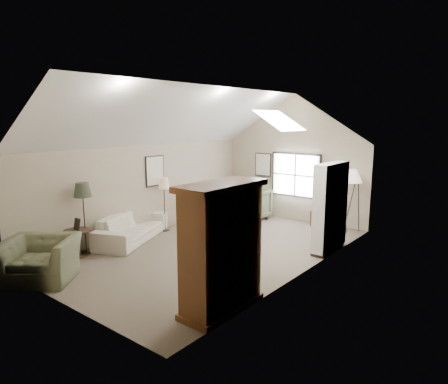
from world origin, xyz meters
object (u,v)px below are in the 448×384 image
Objects in this scene: sofa at (132,227)px; coffee_table at (243,235)px; side_chair at (318,208)px; side_table at (78,243)px; armchair_far at (249,204)px; armchair_near at (40,259)px; armoire at (222,248)px.

coffee_table is (2.46, 1.68, -0.16)m from sofa.
sofa is 5.57m from side_chair.
side_table is 6.93m from side_chair.
sofa is 3.99× the size of side_table.
coffee_table is 4.11m from side_table.
side_table is 0.59× the size of side_chair.
side_chair is at bearing 61.96° from side_table.
armchair_far is at bearing 78.09° from side_table.
side_table is (-1.15, -5.46, -0.19)m from armchair_far.
coffee_table is (1.74, 4.57, -0.23)m from armchair_near.
side_table is (-2.46, -3.28, 0.11)m from coffee_table.
armoire is 6.36m from armchair_far.
armoire reaches higher than side_chair.
armoire is 1.64× the size of armchair_near.
armoire reaches higher than coffee_table.
coffee_table is (-1.92, 3.27, -0.89)m from armoire.
sofa is at bearing -145.66° from coffee_table.
sofa is 1.60m from side_table.
armchair_far reaches higher than sofa.
armchair_near is at bearing 95.75° from armchair_far.
sofa is (-4.38, 1.59, -0.73)m from armoire.
armchair_near is at bearing -122.58° from side_chair.
armchair_near reaches higher than sofa.
sofa is at bearing 90.00° from side_table.
side_table is at bearing -126.89° from coffee_table.
sofa is at bearing 160.09° from armoire.
armchair_far is (1.15, 3.86, 0.13)m from sofa.
armchair_far is at bearing 120.66° from armoire.
side_chair is at bearing 31.96° from armchair_near.
side_table is at bearing 80.22° from armchair_near.
side_chair is (3.25, 4.51, 0.17)m from sofa.
sofa reaches higher than coffee_table.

